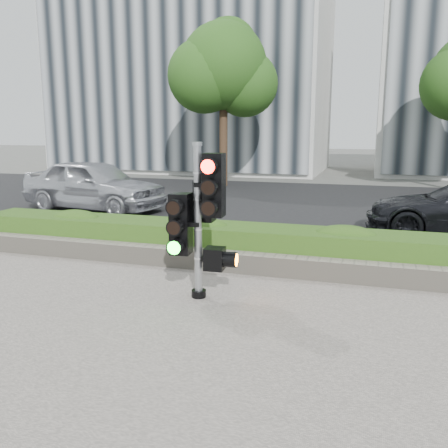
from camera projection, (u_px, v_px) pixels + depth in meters
The scene contains 10 objects.
ground at pixel (220, 314), 6.50m from camera, with size 120.00×120.00×0.00m, color #51514C.
sidewalk at pixel (133, 416), 4.16m from camera, with size 16.00×11.00×0.03m, color #9E9389.
road at pixel (311, 205), 15.86m from camera, with size 60.00×13.00×0.02m, color black.
curb at pixel (268, 254), 9.44m from camera, with size 60.00×0.25×0.12m, color gray.
stone_wall at pixel (254, 263), 8.24m from camera, with size 12.00×0.32×0.34m, color gray.
hedge at pixel (262, 245), 8.82m from camera, with size 12.00×1.00×0.68m, color olive.
building_left at pixel (195, 47), 29.21m from camera, with size 16.00×9.00×15.00m, color #B7B7B2.
tree_left at pixel (223, 70), 20.47m from camera, with size 4.61×4.03×7.34m.
traffic_signal at pixel (201, 213), 6.86m from camera, with size 0.80×0.60×2.29m.
car_silver at pixel (94, 185), 14.69m from camera, with size 1.88×4.66×1.59m, color silver.
Camera 1 is at (1.88, -5.84, 2.48)m, focal length 38.00 mm.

